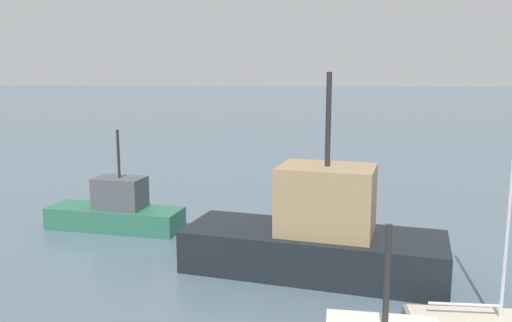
{
  "coord_description": "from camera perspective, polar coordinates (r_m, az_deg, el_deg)",
  "views": [
    {
      "loc": [
        3.11,
        -6.78,
        6.63
      ],
      "look_at": [
        0.0,
        17.52,
        2.51
      ],
      "focal_mm": 35.99,
      "sensor_mm": 36.0,
      "label": 1
    }
  ],
  "objects": [
    {
      "name": "sailboat_2",
      "position": [
        15.32,
        24.31,
        -15.6
      ],
      "size": [
        4.14,
        1.33,
        7.88
      ],
      "rotation": [
        0.0,
        0.0,
        0.03
      ],
      "color": "gray",
      "rests_on": "ground_plane"
    },
    {
      "name": "fishing_boat_1",
      "position": [
        17.55,
        6.75,
        -8.3
      ],
      "size": [
        9.08,
        4.49,
        6.73
      ],
      "rotation": [
        0.0,
        0.0,
        -0.18
      ],
      "color": "black",
      "rests_on": "ground_plane"
    },
    {
      "name": "fishing_boat_0",
      "position": [
        23.16,
        -15.25,
        -5.39
      ],
      "size": [
        6.05,
        2.45,
        4.35
      ],
      "rotation": [
        0.0,
        0.0,
        -0.11
      ],
      "color": "#2D6B51",
      "rests_on": "ground_plane"
    }
  ]
}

